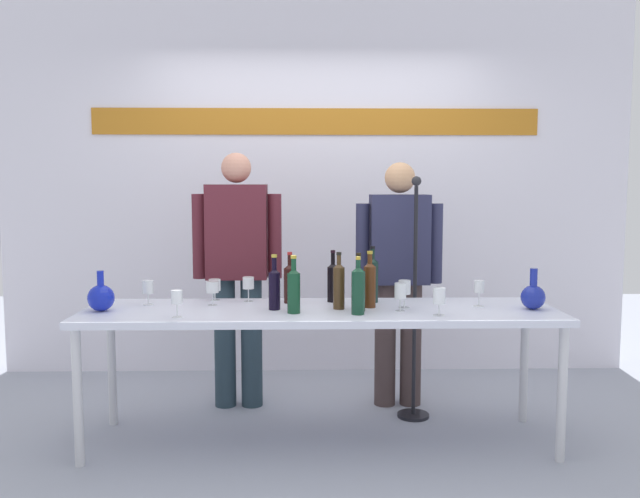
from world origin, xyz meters
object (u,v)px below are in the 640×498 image
wine_glass_left_4 (212,287)px  wine_glass_right_3 (479,288)px  presenter_right (399,270)px  decanter_blue_left (101,297)px  wine_glass_right_1 (439,296)px  wine_bottle_7 (370,283)px  wine_glass_left_0 (215,285)px  wine_bottle_8 (294,289)px  wine_glass_left_3 (148,288)px  wine_bottle_4 (358,287)px  display_table (321,318)px  wine_bottle_2 (333,281)px  decanter_blue_right (533,296)px  presenter_left (237,264)px  wine_bottle_1 (290,282)px  wine_bottle_6 (372,278)px  wine_glass_right_2 (400,291)px  wine_glass_left_1 (248,283)px  wine_bottle_0 (358,289)px  wine_bottle_5 (339,285)px  microphone_stand (414,338)px  wine_bottle_3 (274,287)px  wine_glass_left_2 (177,298)px  wine_glass_right_0 (404,288)px

wine_glass_left_4 → wine_glass_right_3: wine_glass_right_3 is taller
presenter_right → decanter_blue_left: bearing=-158.8°
wine_glass_right_1 → wine_glass_right_3: bearing=42.4°
decanter_blue_left → wine_glass_right_1: bearing=-5.1°
presenter_right → wine_bottle_7: size_ratio=5.02×
wine_glass_left_0 → wine_bottle_8: bearing=-39.9°
decanter_blue_left → wine_glass_left_3: bearing=40.9°
decanter_blue_left → wine_glass_left_4: (0.59, 0.16, 0.03)m
wine_bottle_4 → display_table: bearing=161.3°
wine_bottle_2 → wine_glass_right_1: wine_bottle_2 is taller
wine_bottle_2 → wine_glass_right_1: bearing=-38.0°
decanter_blue_right → presenter_left: presenter_left is taller
wine_bottle_2 → wine_bottle_8: (-0.23, -0.34, 0.01)m
wine_bottle_1 → decanter_blue_left: bearing=-167.4°
wine_bottle_6 → wine_glass_left_4: wine_bottle_6 is taller
wine_bottle_6 → wine_glass_right_2: (0.12, -0.28, -0.03)m
wine_glass_left_1 → wine_glass_right_3: (1.33, -0.18, -0.00)m
wine_glass_left_3 → presenter_right: bearing=17.8°
presenter_left → wine_bottle_0: size_ratio=5.36×
wine_bottle_1 → wine_bottle_4: bearing=-33.9°
wine_bottle_5 → microphone_stand: 0.75m
display_table → wine_bottle_0: wine_bottle_0 is taller
wine_glass_left_0 → wine_bottle_2: bearing=-5.1°
wine_bottle_3 → wine_glass_left_2: size_ratio=2.13×
wine_bottle_3 → wine_glass_left_0: bearing=141.1°
wine_glass_left_3 → microphone_stand: 1.65m
wine_bottle_2 → wine_glass_left_4: bearing=-171.5°
decanter_blue_left → wine_bottle_3: wine_bottle_3 is taller
wine_bottle_6 → wine_bottle_7: bearing=-101.1°
display_table → wine_bottle_0: size_ratio=8.50×
wine_bottle_8 → wine_glass_left_2: wine_bottle_8 is taller
decanter_blue_left → wine_bottle_1: (1.03, 0.23, 0.05)m
wine_glass_left_2 → wine_glass_right_1: size_ratio=0.96×
decanter_blue_right → display_table: bearing=177.9°
wine_bottle_4 → wine_bottle_2: bearing=114.0°
decanter_blue_right → wine_bottle_5: bearing=178.1°
wine_glass_left_2 → presenter_right: bearing=33.7°
wine_bottle_8 → wine_glass_left_1: (-0.28, 0.35, -0.02)m
wine_glass_left_0 → wine_glass_right_1: wine_glass_right_1 is taller
presenter_right → wine_glass_left_0: 1.21m
wine_bottle_2 → wine_glass_right_3: 0.85m
microphone_stand → wine_bottle_6: bearing=-147.2°
presenter_left → wine_glass_right_3: (1.44, -0.58, -0.07)m
presenter_left → wine_bottle_6: size_ratio=5.01×
wine_bottle_0 → wine_bottle_5: wine_bottle_5 is taller
decanter_blue_left → wine_glass_right_2: bearing=-1.3°
wine_glass_right_0 → wine_glass_right_2: (-0.04, -0.10, -0.00)m
presenter_right → wine_bottle_0: bearing=-112.8°
display_table → wine_glass_left_0: wine_glass_left_0 is taller
wine_bottle_8 → wine_glass_left_1: 0.45m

